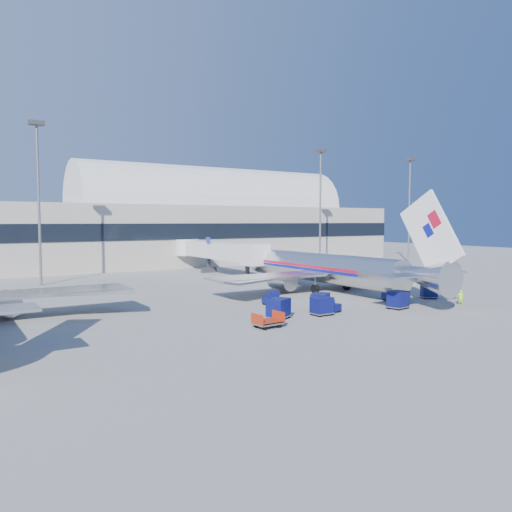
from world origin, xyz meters
TOP-DOWN VIEW (x-y plane):
  - ground at (0.00, 0.00)m, footprint 260.00×260.00m
  - terminal at (-13.60, 55.96)m, footprint 170.00×28.15m
  - airliner_main at (10.00, 4.51)m, footprint 32.00×37.26m
  - jetbridge_near at (7.60, 30.81)m, footprint 4.40×27.50m
  - mast_west at (-20.00, 30.00)m, footprint 2.00×1.20m
  - mast_east at (30.00, 30.00)m, footprint 2.00×1.20m
  - mast_far_east at (55.00, 30.00)m, footprint 2.00×1.20m
  - barrier_near at (18.00, 2.00)m, footprint 3.00×0.55m
  - barrier_mid at (21.30, 2.00)m, footprint 3.00×0.55m
  - barrier_far at (24.60, 2.00)m, footprint 3.00×0.55m
  - tug_lead at (0.23, -7.73)m, footprint 2.25×1.51m
  - tug_right at (11.24, -5.56)m, footprint 2.59×1.46m
  - tug_left at (-2.36, -1.25)m, footprint 1.69×2.65m
  - cart_train_a at (-0.27, -6.74)m, footprint 2.64×2.54m
  - cart_train_b at (-1.27, -8.19)m, footprint 2.00×1.54m
  - cart_train_c at (-5.75, -7.43)m, footprint 2.64×2.42m
  - cart_solo_near at (7.56, -9.61)m, footprint 2.31×1.92m
  - cart_solo_far at (15.88, -6.78)m, footprint 2.21×2.10m
  - cart_open_red at (-8.63, -10.05)m, footprint 2.49×1.85m
  - ramp_worker at (15.05, -11.50)m, footprint 0.64×0.70m

SIDE VIEW (x-z plane):
  - ground at x=0.00m, z-range 0.00..0.00m
  - barrier_near at x=18.00m, z-range 0.00..0.90m
  - barrier_mid at x=21.30m, z-range 0.00..0.90m
  - barrier_far at x=24.60m, z-range 0.00..0.90m
  - cart_open_red at x=-8.63m, z-range 0.14..0.77m
  - tug_lead at x=0.23m, z-range -0.06..1.28m
  - tug_left at x=-2.36m, z-range -0.07..1.53m
  - tug_right at x=11.24m, z-range -0.07..1.55m
  - ramp_worker at x=15.05m, z-range 0.00..1.61m
  - cart_solo_far at x=15.88m, z-range 0.05..1.60m
  - cart_train_b at x=-1.27m, z-range 0.06..1.79m
  - cart_solo_near at x=7.56m, z-range 0.06..1.88m
  - cart_train_a at x=-0.27m, z-range 0.06..1.91m
  - cart_train_c at x=-5.75m, z-range 0.06..1.94m
  - airliner_main at x=10.00m, z-range -3.11..8.96m
  - jetbridge_near at x=7.60m, z-range 0.80..7.05m
  - terminal at x=-13.60m, z-range -2.98..18.02m
  - mast_west at x=-20.00m, z-range 3.49..26.09m
  - mast_east at x=30.00m, z-range 3.49..26.09m
  - mast_far_east at x=55.00m, z-range 3.49..26.09m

